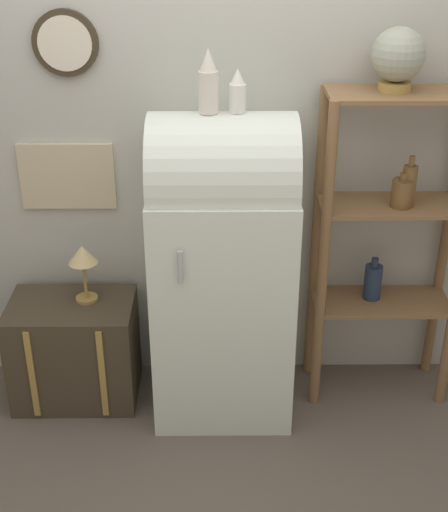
% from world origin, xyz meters
% --- Properties ---
extents(ground_plane, '(12.00, 12.00, 0.00)m').
position_xyz_m(ground_plane, '(0.00, 0.00, 0.00)').
color(ground_plane, '#60564C').
extents(wall_back, '(7.00, 0.09, 2.70)m').
position_xyz_m(wall_back, '(-0.01, 0.57, 1.35)').
color(wall_back, '#B7B7AD').
rests_on(wall_back, ground_plane).
extents(refrigerator, '(0.66, 0.61, 1.52)m').
position_xyz_m(refrigerator, '(-0.00, 0.26, 0.79)').
color(refrigerator, silver).
rests_on(refrigerator, ground_plane).
extents(suitcase_trunk, '(0.62, 0.42, 0.55)m').
position_xyz_m(suitcase_trunk, '(-0.75, 0.31, 0.27)').
color(suitcase_trunk, '#423828').
rests_on(suitcase_trunk, ground_plane).
extents(shelf_unit, '(0.70, 0.32, 1.58)m').
position_xyz_m(shelf_unit, '(0.80, 0.37, 0.90)').
color(shelf_unit, olive).
rests_on(shelf_unit, ground_plane).
extents(globe, '(0.23, 0.23, 0.27)m').
position_xyz_m(globe, '(0.75, 0.39, 1.73)').
color(globe, '#AD8942').
rests_on(globe, shelf_unit).
extents(vase_left, '(0.09, 0.09, 0.27)m').
position_xyz_m(vase_left, '(-0.06, 0.27, 1.64)').
color(vase_left, silver).
rests_on(vase_left, refrigerator).
extents(vase_center, '(0.07, 0.07, 0.19)m').
position_xyz_m(vase_center, '(0.06, 0.27, 1.60)').
color(vase_center, white).
rests_on(vase_center, refrigerator).
extents(desk_lamp, '(0.14, 0.14, 0.30)m').
position_xyz_m(desk_lamp, '(-0.68, 0.35, 0.77)').
color(desk_lamp, '#AD8942').
rests_on(desk_lamp, suitcase_trunk).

